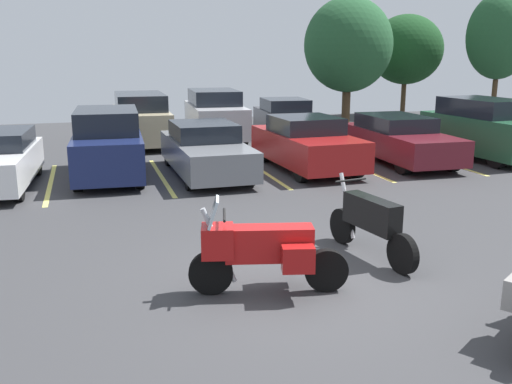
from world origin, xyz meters
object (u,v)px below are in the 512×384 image
object	(u,v)px
car_navy	(108,144)
car_far_charcoal	(286,118)
car_far_champagne	(141,119)
car_green	(484,129)
car_grey	(205,150)
car_maroon	(399,139)
motorcycle_third	(371,222)
car_red	(306,144)
car_far_silver	(215,115)
motorcycle_touring	(263,249)

from	to	relation	value
car_navy	car_far_charcoal	size ratio (longest dim) A/B	0.96
car_far_champagne	car_green	bearing A→B (deg)	-30.27
car_grey	car_maroon	bearing A→B (deg)	1.87
motorcycle_third	car_navy	size ratio (longest dim) A/B	0.51
car_red	car_green	xyz separation A→B (m)	(6.09, 0.08, 0.20)
car_navy	car_far_charcoal	bearing A→B (deg)	39.68
car_grey	car_green	world-z (taller)	car_green
car_far_champagne	car_far_silver	xyz separation A→B (m)	(2.89, 0.49, 0.00)
car_far_champagne	car_red	bearing A→B (deg)	-55.61
motorcycle_third	car_grey	xyz separation A→B (m)	(-1.27, 7.30, 0.08)
motorcycle_third	car_navy	world-z (taller)	car_navy
car_red	car_far_champagne	bearing A→B (deg)	124.39
motorcycle_touring	car_navy	distance (m)	8.80
car_navy	car_green	world-z (taller)	car_green
car_navy	car_far_champagne	size ratio (longest dim) A/B	0.92
car_maroon	car_far_champagne	size ratio (longest dim) A/B	1.04
motorcycle_touring	car_far_silver	world-z (taller)	car_far_silver
motorcycle_third	car_navy	bearing A→B (deg)	116.59
car_grey	car_far_silver	size ratio (longest dim) A/B	1.01
car_navy	car_far_silver	distance (m)	7.44
car_red	car_far_silver	bearing A→B (deg)	100.84
motorcycle_third	car_far_champagne	distance (m)	13.52
car_far_champagne	car_grey	bearing A→B (deg)	-78.92
car_green	motorcycle_touring	bearing A→B (deg)	-140.36
car_navy	car_far_champagne	world-z (taller)	car_far_champagne
car_grey	car_far_charcoal	size ratio (longest dim) A/B	1.08
car_maroon	car_green	distance (m)	2.94
car_grey	car_green	xyz separation A→B (m)	(9.06, 0.02, 0.26)
motorcycle_third	car_maroon	distance (m)	8.94
car_maroon	car_far_champagne	bearing A→B (deg)	141.61
car_green	car_far_charcoal	xyz separation A→B (m)	(-4.46, 6.36, -0.20)
motorcycle_third	car_maroon	size ratio (longest dim) A/B	0.45
motorcycle_touring	car_red	size ratio (longest dim) A/B	0.49
motorcycle_touring	car_green	world-z (taller)	car_green
car_green	car_far_silver	world-z (taller)	car_far_silver
motorcycle_touring	car_red	bearing A→B (deg)	64.80
car_far_charcoal	motorcycle_third	bearing A→B (deg)	-103.69
car_grey	car_far_champagne	size ratio (longest dim) A/B	1.03
motorcycle_third	car_navy	distance (m)	8.63
car_green	car_maroon	bearing A→B (deg)	176.43
car_maroon	car_far_charcoal	distance (m)	6.37
motorcycle_touring	motorcycle_third	xyz separation A→B (m)	(2.14, 0.91, -0.04)
motorcycle_third	car_maroon	world-z (taller)	car_maroon
car_navy	car_grey	size ratio (longest dim) A/B	0.90
car_far_silver	car_grey	bearing A→B (deg)	-104.84
car_maroon	car_far_silver	world-z (taller)	car_far_silver
car_maroon	car_far_champagne	world-z (taller)	car_far_champagne
car_green	car_far_silver	distance (m)	9.78
motorcycle_touring	car_green	size ratio (longest dim) A/B	0.50
motorcycle_touring	car_far_champagne	distance (m)	14.21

